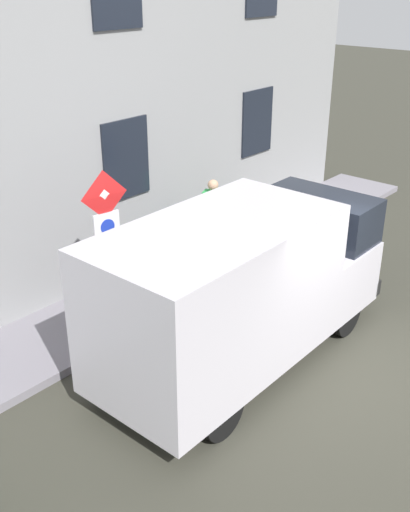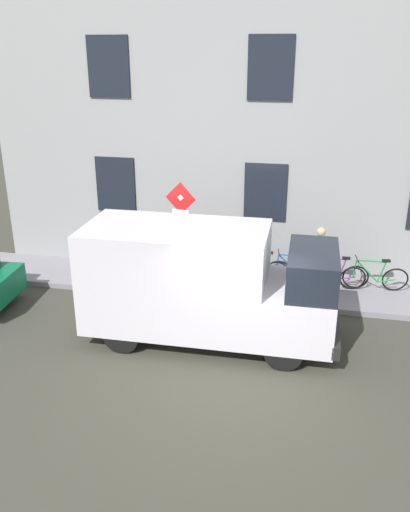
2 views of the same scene
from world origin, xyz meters
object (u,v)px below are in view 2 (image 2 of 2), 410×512
(bicycle_black, at_px, (259,268))
(delivery_van, at_px, (204,282))
(bicycle_green, at_px, (374,277))
(sign_post_stacked, at_px, (181,228))
(bicycle_blue, at_px, (296,271))
(pedestrian, at_px, (319,258))
(bicycle_purple, at_px, (334,274))

(bicycle_black, bearing_deg, delivery_van, 75.19)
(delivery_van, relative_size, bicycle_green, 3.12)
(sign_post_stacked, distance_m, delivery_van, 2.20)
(delivery_van, height_order, bicycle_blue, delivery_van)
(bicycle_black, height_order, pedestrian, pedestrian)
(bicycle_blue, xyz_separation_m, pedestrian, (-0.36, -0.55, 0.56))
(bicycle_purple, xyz_separation_m, pedestrian, (-0.36, 0.42, 0.56))
(delivery_van, height_order, bicycle_black, delivery_van)
(delivery_van, height_order, bicycle_green, delivery_van)
(sign_post_stacked, height_order, bicycle_black, sign_post_stacked)
(delivery_van, distance_m, bicycle_purple, 4.14)
(sign_post_stacked, distance_m, bicycle_blue, 3.26)
(bicycle_blue, bearing_deg, bicycle_purple, 171.72)
(bicycle_blue, distance_m, bicycle_black, 0.97)
(delivery_van, distance_m, bicycle_blue, 3.56)
(delivery_van, height_order, pedestrian, delivery_van)
(bicycle_green, xyz_separation_m, bicycle_blue, (-0.00, 1.94, 0.00))
(bicycle_green, relative_size, bicycle_black, 1.00)
(delivery_van, relative_size, bicycle_blue, 3.11)
(sign_post_stacked, bearing_deg, delivery_van, -152.93)
(sign_post_stacked, height_order, pedestrian, sign_post_stacked)
(delivery_van, xyz_separation_m, bicycle_green, (2.95, -3.75, -0.82))
(bicycle_purple, bearing_deg, bicycle_black, -2.63)
(sign_post_stacked, distance_m, bicycle_black, 2.48)
(bicycle_black, bearing_deg, bicycle_purple, -178.93)
(sign_post_stacked, relative_size, bicycle_purple, 1.58)
(sign_post_stacked, bearing_deg, bicycle_green, -77.46)
(sign_post_stacked, relative_size, bicycle_blue, 1.58)
(bicycle_green, xyz_separation_m, bicycle_purple, (0.00, 0.97, 0.00))
(bicycle_purple, height_order, bicycle_black, same)
(sign_post_stacked, bearing_deg, pedestrian, -78.32)
(delivery_van, bearing_deg, bicycle_purple, 46.09)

